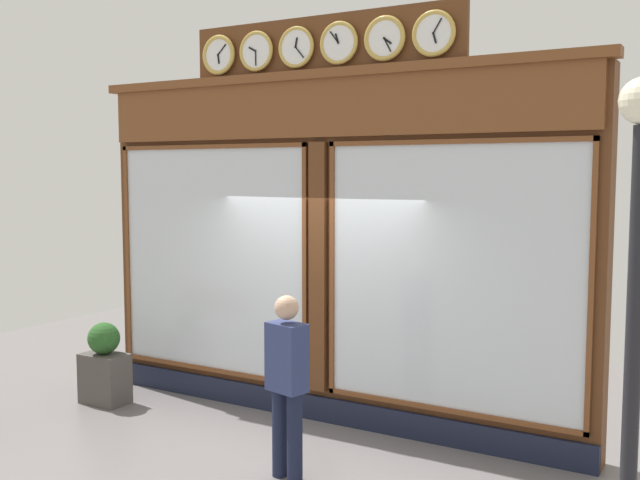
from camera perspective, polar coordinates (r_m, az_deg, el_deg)
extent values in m
cube|color=#5B3319|center=(8.26, 0.53, -0.93)|extent=(5.99, 0.30, 3.78)
cube|color=#191E33|center=(8.49, -0.07, -12.85)|extent=(5.99, 0.08, 0.28)
cube|color=brown|center=(8.08, -0.15, 10.15)|extent=(5.87, 0.08, 0.62)
cube|color=brown|center=(8.13, -0.07, 12.67)|extent=(6.11, 0.20, 0.10)
cube|color=silver|center=(7.49, 10.05, -2.90)|extent=(2.65, 0.02, 2.66)
cube|color=brown|center=(7.40, 10.17, 7.50)|extent=(2.75, 0.04, 0.05)
cube|color=brown|center=(7.78, 9.83, -12.83)|extent=(2.75, 0.04, 0.05)
cube|color=brown|center=(7.12, 20.23, -3.58)|extent=(0.05, 0.04, 2.76)
cube|color=brown|center=(8.04, 0.95, -2.26)|extent=(0.05, 0.04, 2.76)
cube|color=silver|center=(9.00, -8.44, -1.50)|extent=(2.65, 0.02, 2.66)
cube|color=brown|center=(8.93, -8.64, 7.15)|extent=(2.75, 0.04, 0.05)
cube|color=brown|center=(9.25, -8.40, -9.87)|extent=(2.75, 0.04, 0.05)
cube|color=brown|center=(9.88, -14.62, -1.00)|extent=(0.05, 0.04, 2.76)
cube|color=brown|center=(8.21, -1.18, -2.10)|extent=(0.05, 0.04, 2.76)
cube|color=#5B3319|center=(8.13, -0.11, -2.17)|extent=(0.20, 0.10, 2.76)
cube|color=#5B3319|center=(8.21, 0.07, 14.74)|extent=(3.30, 0.06, 0.65)
cylinder|color=white|center=(7.56, 8.78, 15.49)|extent=(0.38, 0.02, 0.38)
torus|color=gold|center=(7.56, 8.77, 15.50)|extent=(0.46, 0.05, 0.46)
cube|color=black|center=(7.54, 8.85, 15.16)|extent=(0.05, 0.01, 0.10)
cube|color=black|center=(7.55, 9.06, 16.04)|extent=(0.09, 0.01, 0.14)
sphere|color=black|center=(7.55, 8.73, 15.52)|extent=(0.02, 0.02, 0.02)
cylinder|color=white|center=(7.77, 5.02, 15.26)|extent=(0.38, 0.02, 0.38)
torus|color=gold|center=(7.77, 5.00, 15.26)|extent=(0.46, 0.05, 0.46)
cube|color=black|center=(7.74, 5.25, 15.07)|extent=(0.09, 0.01, 0.08)
cube|color=black|center=(7.73, 5.23, 14.79)|extent=(0.09, 0.01, 0.15)
sphere|color=black|center=(7.76, 4.96, 15.28)|extent=(0.02, 0.02, 0.02)
cylinder|color=white|center=(8.01, 1.47, 14.98)|extent=(0.38, 0.02, 0.38)
torus|color=gold|center=(8.01, 1.45, 14.98)|extent=(0.45, 0.04, 0.45)
cube|color=black|center=(8.02, 1.31, 15.32)|extent=(0.05, 0.01, 0.10)
cube|color=black|center=(8.03, 1.10, 15.40)|extent=(0.11, 0.01, 0.13)
sphere|color=black|center=(8.00, 1.40, 15.00)|extent=(0.02, 0.02, 0.02)
cylinder|color=white|center=(8.28, -1.85, 14.66)|extent=(0.38, 0.02, 0.38)
torus|color=gold|center=(8.28, -1.87, 14.67)|extent=(0.45, 0.04, 0.45)
cube|color=black|center=(8.27, -1.85, 15.03)|extent=(0.04, 0.01, 0.10)
cube|color=black|center=(8.23, -1.59, 14.30)|extent=(0.11, 0.01, 0.13)
sphere|color=black|center=(8.26, -1.92, 14.68)|extent=(0.02, 0.02, 0.02)
cylinder|color=white|center=(8.57, -4.95, 14.33)|extent=(0.38, 0.02, 0.38)
torus|color=gold|center=(8.57, -4.97, 14.33)|extent=(0.45, 0.04, 0.45)
cube|color=black|center=(8.59, -5.26, 14.47)|extent=(0.10, 0.01, 0.06)
cube|color=black|center=(8.54, -5.00, 13.81)|extent=(0.01, 0.01, 0.16)
sphere|color=black|center=(8.56, -5.02, 14.34)|extent=(0.02, 0.02, 0.02)
cylinder|color=white|center=(8.88, -7.83, 13.98)|extent=(0.38, 0.02, 0.38)
torus|color=gold|center=(8.88, -7.84, 13.98)|extent=(0.46, 0.05, 0.46)
cube|color=black|center=(8.86, -7.85, 13.67)|extent=(0.03, 0.01, 0.10)
cube|color=black|center=(8.85, -7.59, 14.38)|extent=(0.12, 0.01, 0.12)
sphere|color=black|center=(8.87, -7.90, 13.99)|extent=(0.02, 0.02, 0.02)
cylinder|color=#191E38|center=(6.98, -3.13, -14.62)|extent=(0.14, 0.14, 0.82)
cylinder|color=#191E38|center=(6.84, -1.97, -15.03)|extent=(0.14, 0.14, 0.82)
cube|color=navy|center=(6.70, -2.58, -9.03)|extent=(0.40, 0.30, 0.62)
sphere|color=tan|center=(6.60, -2.60, -5.24)|extent=(0.22, 0.22, 0.22)
cylinder|color=black|center=(4.90, 22.97, -10.02)|extent=(0.10, 0.10, 3.06)
cube|color=#4C4742|center=(9.40, -16.28, -10.23)|extent=(0.56, 0.36, 0.60)
sphere|color=#285623|center=(9.28, -16.36, -7.30)|extent=(0.38, 0.38, 0.38)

